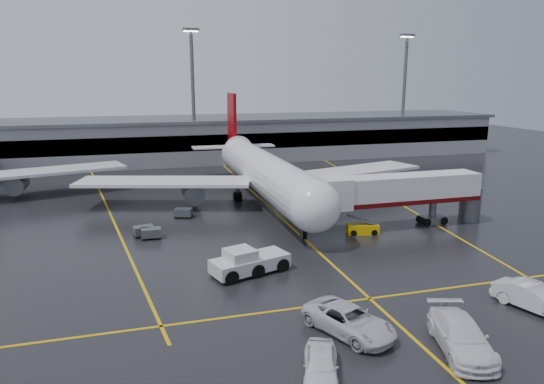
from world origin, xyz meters
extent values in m
plane|color=black|center=(0.00, 0.00, 0.00)|extent=(220.00, 220.00, 0.00)
cube|color=gold|center=(0.00, 0.00, 0.01)|extent=(0.25, 90.00, 0.02)
cube|color=gold|center=(0.00, -22.00, 0.01)|extent=(60.00, 0.25, 0.02)
cube|color=gold|center=(-20.00, 10.00, 0.01)|extent=(9.99, 69.35, 0.02)
cube|color=gold|center=(18.00, 10.00, 0.01)|extent=(7.57, 69.64, 0.02)
cube|color=gray|center=(0.00, 48.00, 4.00)|extent=(120.00, 18.00, 8.00)
cube|color=black|center=(0.00, 39.20, 4.50)|extent=(120.00, 0.40, 3.00)
cube|color=#595B60|center=(0.00, 48.00, 8.30)|extent=(122.00, 19.00, 0.60)
cylinder|color=#595B60|center=(-5.00, 42.00, 12.50)|extent=(0.70, 0.70, 25.00)
cube|color=#595B60|center=(-5.00, 42.00, 25.20)|extent=(3.00, 1.20, 0.50)
cube|color=#FFE5B2|center=(-5.00, 42.00, 24.90)|extent=(2.60, 0.90, 0.20)
cylinder|color=#595B60|center=(40.00, 42.00, 12.50)|extent=(0.70, 0.70, 25.00)
cube|color=#595B60|center=(40.00, 42.00, 25.20)|extent=(3.00, 1.20, 0.50)
cube|color=#FFE5B2|center=(40.00, 42.00, 24.90)|extent=(2.60, 0.90, 0.20)
cylinder|color=silver|center=(0.00, 8.00, 4.20)|extent=(5.20, 36.00, 5.20)
sphere|color=silver|center=(0.00, -10.00, 4.20)|extent=(5.20, 5.20, 5.20)
cone|color=silver|center=(0.00, 29.00, 4.80)|extent=(4.94, 8.00, 4.94)
cube|color=#800205|center=(0.00, 30.00, 9.70)|extent=(0.50, 5.50, 8.50)
cube|color=silver|center=(0.00, 29.00, 5.00)|extent=(14.00, 3.00, 0.25)
cube|color=silver|center=(-13.00, 10.00, 3.40)|extent=(22.80, 11.83, 0.40)
cube|color=silver|center=(13.00, 10.00, 3.40)|extent=(22.80, 11.83, 0.40)
cylinder|color=#595B60|center=(-9.50, 9.00, 2.00)|extent=(2.60, 4.50, 2.60)
cylinder|color=#595B60|center=(9.50, 9.00, 2.00)|extent=(2.60, 4.50, 2.60)
cylinder|color=#595B60|center=(0.00, -7.00, 1.00)|extent=(0.56, 0.56, 2.00)
cylinder|color=#595B60|center=(-3.20, 11.00, 1.00)|extent=(0.56, 0.56, 2.00)
cylinder|color=#595B60|center=(3.20, 11.00, 1.00)|extent=(0.56, 0.56, 2.00)
cylinder|color=black|center=(0.00, -7.00, 0.45)|extent=(0.40, 1.10, 1.10)
cylinder|color=black|center=(-3.20, 11.00, 0.55)|extent=(1.00, 1.40, 1.40)
cylinder|color=black|center=(3.20, 11.00, 0.55)|extent=(1.00, 1.40, 1.40)
cube|color=silver|center=(-29.00, 22.00, 3.40)|extent=(22.80, 11.83, 0.40)
cylinder|color=#595B60|center=(-32.50, 21.00, 2.00)|extent=(2.60, 4.50, 2.60)
cube|color=silver|center=(12.00, -6.00, 4.40)|extent=(18.00, 3.20, 3.00)
cube|color=#470607|center=(12.00, -6.00, 3.10)|extent=(18.00, 3.30, 0.50)
cube|color=silver|center=(3.80, -6.00, 4.40)|extent=(3.00, 3.40, 3.30)
cylinder|color=#595B60|center=(16.00, -6.00, 1.50)|extent=(0.80, 0.80, 3.00)
cube|color=#595B60|center=(16.00, -6.00, 0.45)|extent=(2.60, 1.60, 0.90)
cylinder|color=#595B60|center=(21.00, -6.00, 2.00)|extent=(2.40, 2.40, 4.00)
cylinder|color=black|center=(14.90, -6.00, 0.45)|extent=(0.90, 1.80, 0.90)
cylinder|color=black|center=(17.10, -6.00, 0.45)|extent=(0.90, 1.80, 0.90)
cube|color=#BCBCBE|center=(-7.54, -14.53, 0.87)|extent=(7.23, 4.56, 1.15)
cube|color=#BCBCBE|center=(-8.46, -14.81, 1.83)|extent=(2.89, 2.89, 0.96)
cube|color=black|center=(-8.46, -14.81, 1.83)|extent=(2.60, 2.60, 0.87)
cylinder|color=black|center=(-9.93, -15.27, 0.53)|extent=(2.05, 3.13, 1.25)
cylinder|color=black|center=(-7.54, -14.53, 0.53)|extent=(2.05, 3.13, 1.25)
cylinder|color=black|center=(-5.15, -13.79, 0.53)|extent=(2.05, 3.13, 1.25)
cube|color=#E3AD05|center=(6.67, -7.19, 0.51)|extent=(3.59, 2.11, 1.03)
cube|color=#595B60|center=(6.67, -7.19, 1.50)|extent=(3.35, 1.54, 1.17)
cylinder|color=black|center=(5.58, -6.94, 0.28)|extent=(0.99, 1.69, 0.65)
cylinder|color=black|center=(7.77, -7.44, 0.28)|extent=(0.99, 1.69, 0.65)
imported|color=silver|center=(-3.72, -26.30, 0.91)|extent=(5.41, 7.20, 1.82)
imported|color=silver|center=(1.97, -30.09, 0.98)|extent=(4.55, 7.23, 1.95)
imported|color=silver|center=(10.51, -26.90, 0.95)|extent=(3.76, 6.13, 1.91)
imported|color=white|center=(-7.30, -30.38, 0.81)|extent=(3.50, 5.12, 1.62)
cube|color=#595B60|center=(-15.30, -2.67, 0.65)|extent=(2.04, 1.36, 0.90)
cylinder|color=black|center=(-16.12, -3.15, 0.18)|extent=(0.40, 0.20, 0.40)
cylinder|color=black|center=(-14.52, -3.19, 0.18)|extent=(0.40, 0.20, 0.40)
cylinder|color=black|center=(-16.09, -2.15, 0.18)|extent=(0.40, 0.20, 0.40)
cylinder|color=black|center=(-14.49, -2.19, 0.18)|extent=(0.40, 0.20, 0.40)
cube|color=#595B60|center=(-16.04, -1.62, 0.65)|extent=(2.22, 1.67, 0.90)
cylinder|color=black|center=(-16.73, -2.26, 0.18)|extent=(0.40, 0.20, 0.40)
cylinder|color=black|center=(-15.16, -1.95, 0.18)|extent=(0.40, 0.20, 0.40)
cylinder|color=black|center=(-16.93, -1.28, 0.18)|extent=(0.40, 0.20, 0.40)
cylinder|color=black|center=(-15.36, -0.97, 0.18)|extent=(0.40, 0.20, 0.40)
cube|color=#595B60|center=(-11.24, 4.47, 0.65)|extent=(2.33, 1.92, 0.90)
cylinder|color=black|center=(-12.17, 4.28, 0.18)|extent=(0.40, 0.20, 0.40)
cylinder|color=black|center=(-10.67, 3.72, 0.18)|extent=(0.40, 0.20, 0.40)
cylinder|color=black|center=(-11.81, 5.22, 0.18)|extent=(0.40, 0.20, 0.40)
cylinder|color=black|center=(-10.31, 4.65, 0.18)|extent=(0.40, 0.20, 0.40)
camera|label=1|loc=(-16.57, -52.96, 16.24)|focal=32.32mm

